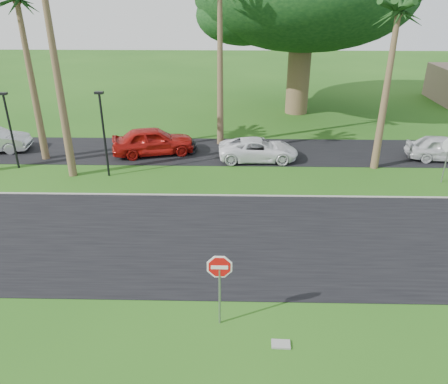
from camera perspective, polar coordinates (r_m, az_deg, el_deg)
ground at (r=16.58m, az=-1.97°, el=-9.68°), size 120.00×120.00×0.00m
road at (r=18.25m, az=-1.63°, el=-6.04°), size 120.00×8.00×0.02m
parking_strip at (r=27.74m, az=-0.57°, el=5.34°), size 120.00×5.00×0.02m
curb at (r=21.79m, az=-1.11°, el=-0.43°), size 120.00×0.12×0.06m
stop_sign_near at (r=13.09m, az=-0.59°, el=-10.91°), size 1.05×0.07×2.62m
stop_sign_far at (r=25.46m, az=27.26°, el=4.80°), size 1.05×0.07×2.62m
palm_left_mid at (r=27.06m, az=-25.39°, el=21.40°), size 5.00×5.00×10.00m
palm_right_near at (r=24.94m, az=21.80°, el=20.69°), size 5.00×5.00×9.50m
streetlight_left at (r=27.08m, az=-26.18°, el=7.76°), size 0.45×0.25×4.34m
streetlight_right at (r=24.09m, az=-15.47°, el=7.90°), size 0.45×0.25×4.64m
car_red at (r=27.36m, az=-9.22°, el=6.58°), size 5.32×3.20×1.70m
car_dark at (r=27.69m, az=-7.96°, el=6.38°), size 4.39×2.18×1.22m
car_minivan at (r=26.20m, az=4.49°, el=5.53°), size 4.75×2.30×1.30m
car_pickup at (r=29.25m, az=26.76°, el=5.12°), size 4.35×2.00×1.44m
utility_slab at (r=13.62m, az=7.43°, el=-19.10°), size 0.56×0.37×0.06m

